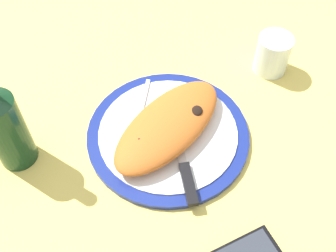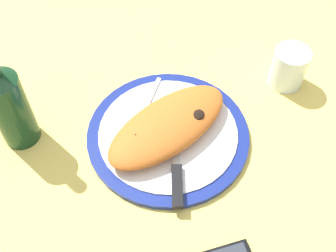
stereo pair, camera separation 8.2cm
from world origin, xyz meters
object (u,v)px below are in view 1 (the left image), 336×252
(plate, at_px, (168,134))
(knife, at_px, (184,167))
(calzone, at_px, (170,126))
(fork, at_px, (140,117))
(water_glass, at_px, (272,56))
(wine_bottle, at_px, (5,127))

(plate, relative_size, knife, 1.57)
(calzone, xyz_separation_m, fork, (-0.01, -0.07, -0.02))
(fork, height_order, water_glass, water_glass)
(fork, height_order, wine_bottle, wine_bottle)
(wine_bottle, bearing_deg, calzone, 120.88)
(plate, xyz_separation_m, knife, (0.07, 0.06, 0.01))
(calzone, height_order, knife, calzone)
(calzone, height_order, wine_bottle, wine_bottle)
(plate, height_order, fork, fork)
(knife, relative_size, water_glass, 2.33)
(plate, bearing_deg, wine_bottle, -58.47)
(knife, height_order, water_glass, water_glass)
(water_glass, relative_size, wine_bottle, 0.36)
(fork, bearing_deg, water_glass, 140.33)
(plate, xyz_separation_m, fork, (-0.01, -0.07, 0.01))
(water_glass, bearing_deg, wine_bottle, -43.13)
(plate, distance_m, calzone, 0.03)
(plate, height_order, water_glass, water_glass)
(plate, xyz_separation_m, calzone, (0.00, 0.00, 0.03))
(fork, bearing_deg, calzone, 79.45)
(water_glass, xyz_separation_m, wine_bottle, (0.42, -0.40, 0.06))
(calzone, distance_m, wine_bottle, 0.31)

